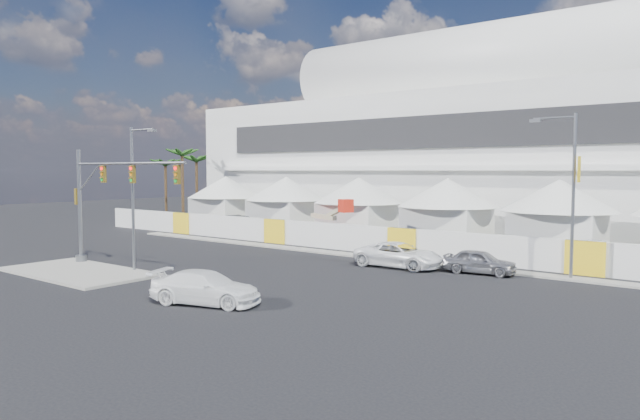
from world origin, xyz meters
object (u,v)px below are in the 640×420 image
Objects in this scene: pickup_curb at (399,255)px; lot_car_c at (243,223)px; lot_car_a at (602,254)px; sedan_silver at (480,262)px; traffic_mast at (100,200)px; streetlight_curb at (570,184)px; pickup_near at (206,288)px; streetlight_median at (135,189)px; boom_lift at (323,228)px.

pickup_curb reaches higher than lot_car_c.
lot_car_a is at bearing -74.44° from lot_car_c.
lot_car_c reaches higher than sedan_silver.
traffic_mast is at bearing 126.66° from lot_car_a.
sedan_silver is at bearing -88.61° from lot_car_c.
traffic_mast is 27.78m from streetlight_curb.
streetlight_median is (-9.34, 2.85, 4.25)m from pickup_near.
streetlight_median reaches higher than lot_car_c.
sedan_silver is 0.75× the size of pickup_curb.
streetlight_median is 1.10× the size of boom_lift.
traffic_mast is 3.45m from streetlight_median.
lot_car_c is at bearing 22.73° from pickup_near.
streetlight_median is at bearing 3.40° from traffic_mast.
lot_car_c is 0.66× the size of boom_lift.
lot_car_a is (10.08, 7.83, 0.03)m from pickup_curb.
traffic_mast is 1.42× the size of boom_lift.
sedan_silver is 0.38× the size of traffic_mast.
pickup_curb is (-4.87, -0.90, 0.06)m from sedan_silver.
sedan_silver is at bearing -81.04° from pickup_curb.
lot_car_a is 0.45× the size of traffic_mast.
streetlight_curb is at bearing -84.22° from lot_car_c.
pickup_near is (-2.14, -13.96, -0.03)m from pickup_curb.
lot_car_a is at bearing -53.66° from pickup_curb.
lot_car_c is at bearing 167.33° from streetlight_curb.
streetlight_median is (11.73, -20.63, 4.26)m from lot_car_c.
pickup_curb is 0.73× the size of boom_lift.
sedan_silver is at bearing 31.79° from traffic_mast.
sedan_silver is 0.46× the size of streetlight_curb.
streetlight_median is (-11.47, -11.12, 4.22)m from pickup_curb.
lot_car_c is 11.00m from boom_lift.
streetlight_median is 0.92× the size of streetlight_curb.
sedan_silver is 0.83× the size of lot_car_c.
lot_car_c is 0.55× the size of streetlight_curb.
lot_car_c is 22.72m from traffic_mast.
streetlight_curb is 22.95m from boom_lift.
lot_car_c is (-23.20, 9.52, -0.04)m from pickup_curb.
sedan_silver is at bearing 142.22° from lot_car_a.
boom_lift is at bearing 92.34° from streetlight_median.
pickup_near is 0.56× the size of streetlight_curb.
sedan_silver is 20.74m from streetlight_median.
streetlight_median reaches higher than lot_car_a.
streetlight_median is 24.77m from streetlight_curb.
pickup_near is 10.65m from streetlight_median.
streetlight_curb is (-0.66, -5.65, 4.53)m from lot_car_a.
pickup_near is 24.50m from boom_lift.
pickup_near is at bearing -16.96° from streetlight_median.
streetlight_curb is (4.54, 1.28, 4.62)m from sedan_silver.
pickup_curb is at bearing 94.20° from sedan_silver.
traffic_mast is at bearing 125.80° from pickup_curb.
pickup_curb is 1.10× the size of lot_car_c.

